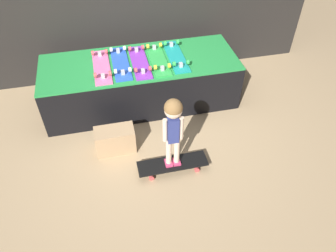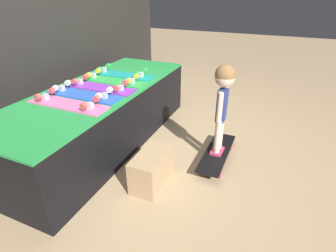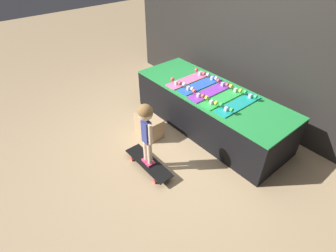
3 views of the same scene
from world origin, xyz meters
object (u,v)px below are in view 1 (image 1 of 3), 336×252
skateboard_blue_on_rack (121,63)px  skateboard_pink_on_rack (102,66)px  skateboard_on_floor (173,164)px  storage_box (115,140)px  skateboard_green_on_rack (158,59)px  skateboard_purple_on_rack (140,62)px  child (173,122)px  skateboard_teal_on_rack (176,56)px

skateboard_blue_on_rack → skateboard_pink_on_rack: bearing=-173.7°
skateboard_blue_on_rack → skateboard_on_floor: size_ratio=0.99×
skateboard_blue_on_rack → storage_box: size_ratio=1.71×
skateboard_green_on_rack → skateboard_on_floor: (-0.10, -1.17, -0.53)m
skateboard_green_on_rack → skateboard_on_floor: size_ratio=0.99×
skateboard_purple_on_rack → skateboard_pink_on_rack: bearing=179.9°
skateboard_blue_on_rack → child: (0.34, -1.19, 0.06)m
skateboard_teal_on_rack → child: size_ratio=0.87×
skateboard_on_floor → storage_box: size_ratio=1.72×
child → storage_box: size_ratio=1.96×
skateboard_green_on_rack → skateboard_on_floor: skateboard_green_on_rack is taller
skateboard_pink_on_rack → skateboard_teal_on_rack: (0.89, 0.03, 0.00)m
skateboard_purple_on_rack → skateboard_green_on_rack: bearing=1.5°
skateboard_blue_on_rack → skateboard_on_floor: skateboard_blue_on_rack is taller
skateboard_green_on_rack → child: (-0.10, -1.17, 0.06)m
skateboard_blue_on_rack → skateboard_green_on_rack: size_ratio=1.00×
skateboard_purple_on_rack → skateboard_green_on_rack: 0.22m
storage_box → skateboard_on_floor: bearing=-37.4°
skateboard_teal_on_rack → skateboard_green_on_rack: bearing=-174.0°
skateboard_green_on_rack → child: 1.18m
skateboard_green_on_rack → storage_box: size_ratio=1.71×
skateboard_teal_on_rack → storage_box: bearing=-137.8°
skateboard_on_floor → child: size_ratio=0.88×
skateboard_green_on_rack → skateboard_teal_on_rack: same height
skateboard_pink_on_rack → skateboard_on_floor: skateboard_pink_on_rack is taller
skateboard_blue_on_rack → child: size_ratio=0.87×
skateboard_teal_on_rack → skateboard_on_floor: (-0.32, -1.19, -0.53)m
child → skateboard_purple_on_rack: bearing=97.3°
skateboard_on_floor → storage_box: (-0.54, 0.41, 0.07)m
skateboard_pink_on_rack → child: 1.30m
skateboard_teal_on_rack → skateboard_pink_on_rack: bearing=-178.2°
skateboard_blue_on_rack → skateboard_on_floor: 1.35m
skateboard_pink_on_rack → skateboard_blue_on_rack: bearing=6.3°
skateboard_blue_on_rack → skateboard_teal_on_rack: (0.66, 0.00, 0.00)m
skateboard_purple_on_rack → skateboard_teal_on_rack: same height
skateboard_on_floor → child: 0.60m
skateboard_purple_on_rack → skateboard_on_floor: skateboard_purple_on_rack is taller
skateboard_purple_on_rack → storage_box: size_ratio=1.71×
child → storage_box: bearing=143.9°
skateboard_teal_on_rack → storage_box: size_ratio=1.71×
skateboard_green_on_rack → skateboard_teal_on_rack: bearing=6.0°
skateboard_pink_on_rack → skateboard_on_floor: 1.40m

